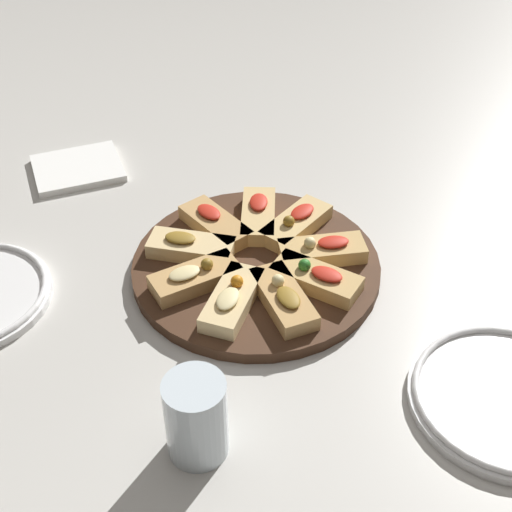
{
  "coord_description": "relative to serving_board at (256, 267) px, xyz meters",
  "views": [
    {
      "loc": [
        0.08,
        0.69,
        0.61
      ],
      "look_at": [
        0.0,
        0.0,
        0.03
      ],
      "focal_mm": 50.0,
      "sensor_mm": 36.0,
      "label": 1
    }
  ],
  "objects": [
    {
      "name": "water_glass",
      "position": [
        0.09,
        0.26,
        0.04
      ],
      "size": [
        0.06,
        0.06,
        0.1
      ],
      "primitive_type": "cylinder",
      "color": "silver",
      "rests_on": "ground_plane"
    },
    {
      "name": "focaccia_slice_1",
      "position": [
        -0.06,
        -0.06,
        0.02
      ],
      "size": [
        0.11,
        0.11,
        0.03
      ],
      "color": "#DBB775",
      "rests_on": "serving_board"
    },
    {
      "name": "focaccia_slice_4",
      "position": [
        0.08,
        -0.03,
        0.02
      ],
      "size": [
        0.12,
        0.08,
        0.03
      ],
      "color": "#E5C689",
      "rests_on": "serving_board"
    },
    {
      "name": "napkin_stack",
      "position": [
        0.25,
        -0.27,
        -0.0
      ],
      "size": [
        0.15,
        0.14,
        0.01
      ],
      "primitive_type": "cube",
      "rotation": [
        0.0,
        0.0,
        0.24
      ],
      "color": "white",
      "rests_on": "ground_plane"
    },
    {
      "name": "ground_plane",
      "position": [
        0.0,
        0.0,
        -0.01
      ],
      "size": [
        3.0,
        3.0,
        0.0
      ],
      "primitive_type": "plane",
      "color": "beige"
    },
    {
      "name": "serving_board",
      "position": [
        0.0,
        0.0,
        0.0
      ],
      "size": [
        0.32,
        0.32,
        0.02
      ],
      "primitive_type": "cylinder",
      "color": "#422819",
      "rests_on": "ground_plane"
    },
    {
      "name": "focaccia_slice_8",
      "position": [
        -0.07,
        0.05,
        0.02
      ],
      "size": [
        0.11,
        0.1,
        0.03
      ],
      "color": "tan",
      "rests_on": "serving_board"
    },
    {
      "name": "focaccia_slice_0",
      "position": [
        -0.09,
        -0.0,
        0.02
      ],
      "size": [
        0.11,
        0.05,
        0.03
      ],
      "color": "tan",
      "rests_on": "serving_board"
    },
    {
      "name": "focaccia_slice_7",
      "position": [
        -0.02,
        0.08,
        0.02
      ],
      "size": [
        0.07,
        0.12,
        0.03
      ],
      "color": "tan",
      "rests_on": "serving_board"
    },
    {
      "name": "focaccia_slice_3",
      "position": [
        0.05,
        -0.07,
        0.02
      ],
      "size": [
        0.1,
        0.12,
        0.03
      ],
      "color": "tan",
      "rests_on": "serving_board"
    },
    {
      "name": "plate_left",
      "position": [
        -0.24,
        0.24,
        -0.0
      ],
      "size": [
        0.21,
        0.21,
        0.02
      ],
      "color": "white",
      "rests_on": "ground_plane"
    },
    {
      "name": "focaccia_slice_6",
      "position": [
        0.04,
        0.08,
        0.02
      ],
      "size": [
        0.09,
        0.12,
        0.03
      ],
      "color": "#E5C689",
      "rests_on": "serving_board"
    },
    {
      "name": "focaccia_slice_2",
      "position": [
        -0.01,
        -0.09,
        0.02
      ],
      "size": [
        0.06,
        0.12,
        0.03
      ],
      "color": "#DBB775",
      "rests_on": "serving_board"
    },
    {
      "name": "focaccia_slice_5",
      "position": [
        0.08,
        0.03,
        0.02
      ],
      "size": [
        0.12,
        0.08,
        0.03
      ],
      "color": "tan",
      "rests_on": "serving_board"
    }
  ]
}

